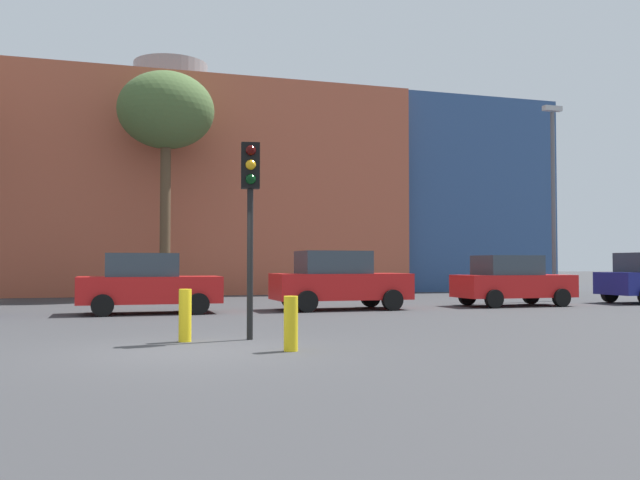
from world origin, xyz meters
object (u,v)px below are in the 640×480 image
Objects in this scene: bare_tree_2 at (166,113)px; bollard_yellow_1 at (185,315)px; parked_car_4 at (512,281)px; traffic_light_island at (250,194)px; parked_car_2 at (148,284)px; street_lamp at (553,190)px; parked_car_3 at (339,280)px; bollard_yellow_0 at (291,324)px.

bare_tree_2 reaches higher than bollard_yellow_1.
parked_car_4 is 0.42× the size of bare_tree_2.
bare_tree_2 reaches higher than traffic_light_island.
bollard_yellow_1 is (-0.78, -16.43, -7.44)m from bare_tree_2.
street_lamp reaches higher than parked_car_2.
parked_car_4 is 1.06× the size of traffic_light_island.
parked_car_3 is at bearing 53.81° from bollard_yellow_1.
parked_car_2 is 9.83m from bollard_yellow_0.
parked_car_3 is at bearing 67.08° from bollard_yellow_0.
bollard_yellow_0 is 0.93× the size of bollard_yellow_1.
parked_car_3 is 12.19m from bare_tree_2.
parked_car_4 is at bearing 0.00° from parked_car_3.
parked_car_2 is at bearing 180.00° from parked_car_4.
bollard_yellow_0 is 18.60m from street_lamp.
parked_car_2 is 5.98m from parked_car_3.
parked_car_2 is at bearing 101.18° from bollard_yellow_0.
parked_car_3 is 6.39m from parked_car_4.
parked_car_4 is 5.33m from street_lamp.
bare_tree_2 is at bearing 119.19° from parked_car_3.
bollard_yellow_0 is 2.48m from bollard_yellow_1.
bare_tree_2 is at bearing -170.05° from traffic_light_island.
parked_car_3 is 1.13× the size of traffic_light_island.
traffic_light_island reaches higher than parked_car_3.
traffic_light_island is at bearing -78.52° from parked_car_2.
parked_car_4 is at bearing 42.64° from bollard_yellow_0.
bollard_yellow_1 is at bearing 129.43° from bollard_yellow_0.
street_lamp is (14.13, 9.94, 1.58)m from traffic_light_island.
bare_tree_2 is 1.25× the size of street_lamp.
parked_car_2 is 11.26m from bare_tree_2.
bare_tree_2 is (-0.46, 16.45, 5.10)m from traffic_light_island.
bare_tree_2 is at bearing 92.48° from bollard_yellow_0.
street_lamp is at bearing 12.75° from parked_car_3.
parked_car_3 is 1.07× the size of parked_car_4.
street_lamp is (15.37, 9.92, 3.91)m from bollard_yellow_1.
traffic_light_island reaches higher than bollard_yellow_1.
street_lamp is at bearing -24.05° from bare_tree_2.
street_lamp reaches higher than bollard_yellow_1.
parked_car_4 reaches higher than bollard_yellow_0.
parked_car_2 is at bearing -160.18° from traffic_light_island.
bollard_yellow_1 is at bearing -87.55° from parked_car_2.
bare_tree_2 is 19.82m from bollard_yellow_0.
bare_tree_2 is 9.74× the size of bollard_yellow_1.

